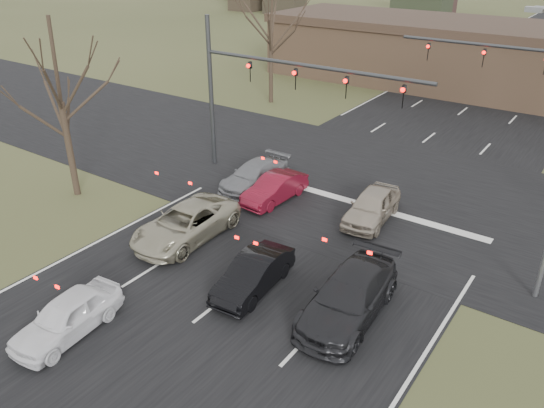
{
  "coord_description": "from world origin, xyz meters",
  "views": [
    {
      "loc": [
        10.1,
        -8.0,
        11.47
      ],
      "look_at": [
        -0.61,
        7.37,
        2.0
      ],
      "focal_mm": 35.0,
      "sensor_mm": 36.0,
      "label": 1
    }
  ],
  "objects": [
    {
      "name": "ground",
      "position": [
        0.0,
        0.0,
        0.0
      ],
      "size": [
        360.0,
        360.0,
        0.0
      ],
      "primitive_type": "plane",
      "color": "#3E4323",
      "rests_on": "ground"
    },
    {
      "name": "car_white_sedan",
      "position": [
        -2.96,
        -0.71,
        0.66
      ],
      "size": [
        1.91,
        3.98,
        1.31
      ],
      "primitive_type": "imported",
      "rotation": [
        0.0,
        0.0,
        0.09
      ],
      "color": "white",
      "rests_on": "ground"
    },
    {
      "name": "car_charcoal_sedan",
      "position": [
        4.0,
        5.24,
        0.75
      ],
      "size": [
        2.44,
        5.3,
        1.5
      ],
      "primitive_type": "imported",
      "rotation": [
        0.0,
        0.0,
        0.07
      ],
      "color": "black",
      "rests_on": "ground"
    },
    {
      "name": "car_silver_ahead",
      "position": [
        1.7,
        11.88,
        0.71
      ],
      "size": [
        2.03,
        4.28,
        1.41
      ],
      "primitive_type": "imported",
      "rotation": [
        0.0,
        0.0,
        0.09
      ],
      "color": "#AA9D8A",
      "rests_on": "ground"
    },
    {
      "name": "mast_arm_near",
      "position": [
        -5.23,
        13.0,
        5.07
      ],
      "size": [
        12.12,
        0.24,
        8.0
      ],
      "color": "#383A3D",
      "rests_on": "ground"
    },
    {
      "name": "building",
      "position": [
        2.0,
        38.0,
        2.67
      ],
      "size": [
        42.4,
        10.4,
        5.3
      ],
      "color": "#826046",
      "rests_on": "ground"
    },
    {
      "name": "road_cross",
      "position": [
        0.0,
        15.0,
        0.01
      ],
      "size": [
        200.0,
        14.0,
        0.02
      ],
      "primitive_type": "cube",
      "color": "black",
      "rests_on": "ground"
    },
    {
      "name": "car_grey_ahead",
      "position": [
        -4.74,
        11.73,
        0.64
      ],
      "size": [
        1.92,
        4.47,
        1.29
      ],
      "primitive_type": "imported",
      "rotation": [
        0.0,
        0.0,
        -0.03
      ],
      "color": "gray",
      "rests_on": "ground"
    },
    {
      "name": "car_black_hatch",
      "position": [
        0.5,
        4.61,
        0.64
      ],
      "size": [
        1.69,
        4.01,
        1.29
      ],
      "primitive_type": "imported",
      "rotation": [
        0.0,
        0.0,
        0.09
      ],
      "color": "black",
      "rests_on": "ground"
    },
    {
      "name": "tree_left_far",
      "position": [
        -13.0,
        25.0,
        7.34
      ],
      "size": [
        5.7,
        5.7,
        9.5
      ],
      "color": "black",
      "rests_on": "ground"
    },
    {
      "name": "car_red_ahead",
      "position": [
        -3.0,
        11.01,
        0.64
      ],
      "size": [
        1.57,
        3.93,
        1.27
      ],
      "primitive_type": "imported",
      "rotation": [
        0.0,
        0.0,
        -0.06
      ],
      "color": "maroon",
      "rests_on": "ground"
    },
    {
      "name": "road_main",
      "position": [
        0.0,
        60.0,
        0.01
      ],
      "size": [
        14.0,
        300.0,
        0.02
      ],
      "primitive_type": "cube",
      "color": "black",
      "rests_on": "ground"
    },
    {
      "name": "car_silver_suv",
      "position": [
        -4.0,
        5.9,
        0.72
      ],
      "size": [
        2.5,
        5.21,
        1.43
      ],
      "primitive_type": "imported",
      "rotation": [
        0.0,
        0.0,
        0.02
      ],
      "color": "#A7A187",
      "rests_on": "ground"
    },
    {
      "name": "tree_left_near",
      "position": [
        -11.5,
        6.0,
        6.57
      ],
      "size": [
        5.1,
        5.1,
        8.5
      ],
      "color": "black",
      "rests_on": "ground"
    }
  ]
}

